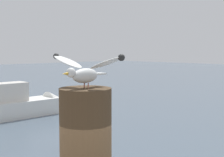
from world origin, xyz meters
TOP-DOWN VIEW (x-y plane):
  - seagull at (0.43, -0.30)m, footprint 0.64×0.39m
  - boat_white at (-11.12, 5.35)m, footprint 1.31×5.18m
  - channel_buoy at (-5.41, 4.05)m, footprint 0.56×0.56m

SIDE VIEW (x-z plane):
  - channel_buoy at x=-5.41m, z-range -0.19..1.14m
  - boat_white at x=-11.12m, z-range -0.36..1.37m
  - seagull at x=0.43m, z-range 2.75..2.98m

